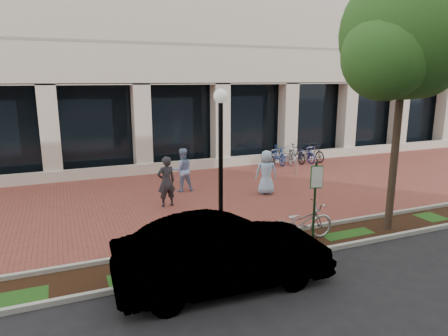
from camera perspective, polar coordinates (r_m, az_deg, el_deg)
name	(u,v)px	position (r m, az deg, el deg)	size (l,w,h in m)	color
ground	(220,194)	(15.68, -0.57, -3.76)	(120.00, 120.00, 0.00)	black
brick_plaza	(220,194)	(15.68, -0.57, -3.74)	(40.00, 9.00, 0.01)	brown
planting_strip	(292,244)	(11.27, 9.67, -10.65)	(40.00, 1.50, 0.01)	black
curb_plaza_side	(278,233)	(11.84, 7.73, -9.12)	(40.00, 0.12, 0.12)	#A5A69C
curb_street_side	(308,253)	(10.68, 11.86, -11.78)	(40.00, 0.12, 0.12)	#A5A69C
parking_sign	(315,192)	(10.95, 12.91, -3.35)	(0.34, 0.07, 2.29)	#133518
lamppost	(221,161)	(10.26, -0.47, 1.07)	(0.36, 0.36, 4.19)	black
street_tree	(406,42)	(12.47, 24.55, 16.00)	(4.28, 3.57, 7.41)	#453527
locked_bicycle	(300,223)	(11.32, 10.87, -7.67)	(0.72, 2.05, 1.08)	#B1B1B5
pedestrian_left	(166,182)	(14.12, -8.24, -1.95)	(0.66, 0.43, 1.80)	#26252A
pedestrian_mid	(182,170)	(16.00, -5.96, -0.27)	(0.85, 0.66, 1.74)	#89A0CD
pedestrian_right	(266,172)	(15.60, 6.06, -0.63)	(0.85, 0.55, 1.73)	#99BFE4
bollard	(296,165)	(19.06, 10.29, 0.45)	(0.12, 0.12, 0.93)	silver
bike_rack_cluster	(291,155)	(21.57, 9.54, 1.91)	(3.51, 1.80, 1.01)	black
sedan_near_curb	(224,253)	(8.75, -0.04, -12.07)	(1.62, 4.65, 1.53)	#A6A5AA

